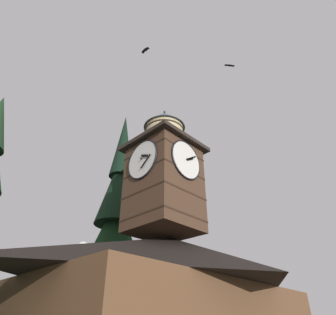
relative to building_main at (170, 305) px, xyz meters
name	(u,v)px	position (x,y,z in m)	size (l,w,h in m)	color
building_main	(170,305)	(0.00, 0.00, 0.00)	(15.02, 9.27, 7.17)	brown
clock_tower	(164,172)	(0.89, 0.35, 7.30)	(4.23, 4.23, 8.69)	#4C3323
pine_tree_behind	(114,251)	(-0.70, -6.30, 3.89)	(6.24, 6.24, 19.93)	#473323
moon	(83,247)	(-14.45, -34.16, 11.50)	(1.94, 1.94, 1.94)	silver
flying_bird_high	(145,50)	(4.07, 1.71, 14.57)	(0.25, 0.62, 0.14)	black
flying_bird_low	(229,65)	(-1.76, 4.42, 15.71)	(0.67, 0.56, 0.11)	black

